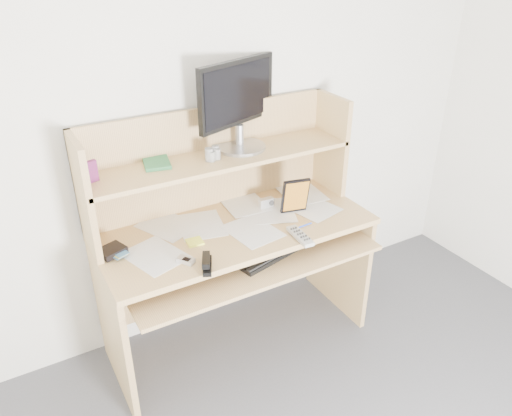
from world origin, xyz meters
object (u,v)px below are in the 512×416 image
desk (229,229)px  game_case (295,196)px  monitor (238,102)px  keyboard (273,249)px  tv_remote (300,236)px

desk → game_case: size_ratio=6.95×
monitor → desk: bearing=-153.6°
keyboard → tv_remote: size_ratio=2.59×
monitor → game_case: bearing=-73.0°
desk → keyboard: desk is taller
desk → tv_remote: size_ratio=7.41×
monitor → tv_remote: bearing=-100.9°
tv_remote → game_case: bearing=67.1°
keyboard → desk: bearing=103.6°
game_case → monitor: 0.56m
desk → monitor: (0.14, 0.15, 0.63)m
game_case → tv_remote: bearing=-104.9°
tv_remote → keyboard: bearing=137.9°
desk → game_case: bearing=-18.4°
monitor → keyboard: bearing=-112.2°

